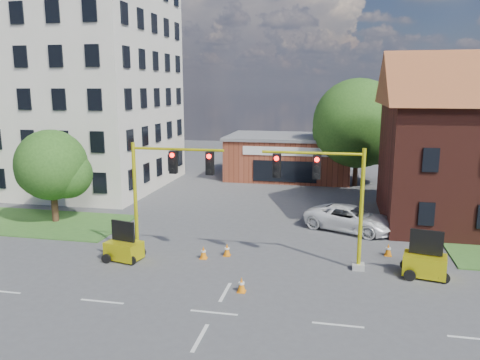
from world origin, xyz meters
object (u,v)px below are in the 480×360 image
at_px(signal_mast_west, 163,185).
at_px(signal_mast_east, 328,193).
at_px(trailer_east, 425,263).
at_px(pickup_white, 350,218).
at_px(trailer_west, 124,248).

xyz_separation_m(signal_mast_west, signal_mast_east, (8.71, 0.00, 0.00)).
bearing_deg(trailer_east, signal_mast_east, -171.53).
bearing_deg(trailer_east, pickup_white, 127.90).
xyz_separation_m(signal_mast_west, pickup_white, (10.08, 6.66, -3.12)).
height_order(signal_mast_west, trailer_east, signal_mast_west).
bearing_deg(trailer_west, signal_mast_west, 45.02).
distance_m(trailer_east, pickup_white, 7.73).
relative_size(trailer_west, trailer_east, 0.92).
height_order(trailer_west, pickup_white, trailer_west).
bearing_deg(trailer_east, trailer_west, -164.76).
height_order(signal_mast_east, trailer_east, signal_mast_east).
distance_m(trailer_west, pickup_white, 14.31).
distance_m(signal_mast_east, trailer_east, 5.75).
distance_m(signal_mast_west, trailer_west, 3.96).
xyz_separation_m(signal_mast_east, pickup_white, (1.37, 6.66, -3.12)).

